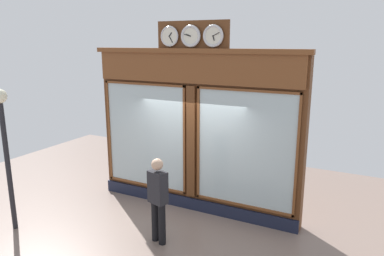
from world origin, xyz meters
TOP-DOWN VIEW (x-y plane):
  - shop_facade at (-0.00, -0.12)m, footprint 4.95×0.42m
  - pedestrian at (-0.08, 1.56)m, footprint 0.41×0.31m
  - street_lamp at (2.87, 2.47)m, footprint 0.28×0.28m

SIDE VIEW (x-z plane):
  - pedestrian at x=-0.08m, z-range 0.09..1.78m
  - shop_facade at x=0.00m, z-range -0.25..3.96m
  - street_lamp at x=2.87m, z-range 0.52..3.43m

